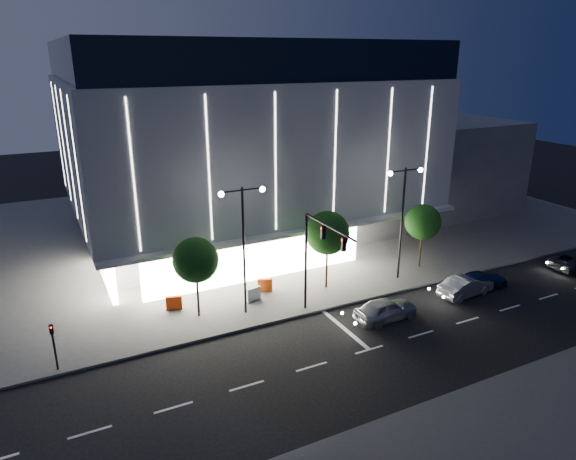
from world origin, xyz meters
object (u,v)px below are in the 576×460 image
(tree_right, at_px, (423,224))
(barrier_a, at_px, (174,303))
(car_third, at_px, (480,280))
(barrier_c, at_px, (265,285))
(car_fourth, at_px, (576,261))
(street_lamp_west, at_px, (243,233))
(street_lamp_east, at_px, (403,207))
(barrier_d, at_px, (253,294))
(tree_left, at_px, (196,262))
(traffic_mast, at_px, (317,249))
(tree_mid, at_px, (328,235))
(car_second, at_px, (466,286))
(car_lead, at_px, (386,309))

(tree_right, height_order, barrier_a, tree_right)
(car_third, relative_size, barrier_c, 4.18)
(car_fourth, bearing_deg, street_lamp_west, 78.76)
(car_third, bearing_deg, street_lamp_east, 47.80)
(car_fourth, xyz_separation_m, barrier_d, (-26.43, 6.30, -0.04))
(tree_left, height_order, barrier_d, tree_left)
(traffic_mast, distance_m, street_lamp_west, 4.89)
(street_lamp_west, height_order, tree_mid, street_lamp_west)
(tree_mid, xyz_separation_m, car_second, (8.65, -5.55, -3.59))
(traffic_mast, height_order, barrier_a, traffic_mast)
(barrier_d, bearing_deg, traffic_mast, -66.67)
(tree_left, distance_m, car_lead, 13.00)
(street_lamp_east, relative_size, car_third, 1.96)
(car_fourth, xyz_separation_m, barrier_c, (-25.05, 7.32, -0.04))
(car_third, height_order, car_fourth, car_fourth)
(tree_right, bearing_deg, tree_left, 180.00)
(tree_left, bearing_deg, car_third, -14.29)
(street_lamp_east, bearing_deg, tree_right, 18.63)
(street_lamp_west, bearing_deg, barrier_c, 43.56)
(car_lead, relative_size, car_second, 1.01)
(tree_right, relative_size, car_fourth, 1.10)
(barrier_c, bearing_deg, car_third, 0.89)
(street_lamp_east, height_order, barrier_d, street_lamp_east)
(traffic_mast, relative_size, street_lamp_west, 0.79)
(tree_mid, distance_m, barrier_d, 6.92)
(tree_mid, relative_size, car_lead, 1.35)
(tree_left, distance_m, barrier_c, 6.63)
(barrier_a, bearing_deg, street_lamp_west, -15.28)
(tree_left, relative_size, car_lead, 1.26)
(barrier_a, bearing_deg, car_lead, -15.13)
(barrier_c, bearing_deg, tree_left, -140.91)
(car_second, xyz_separation_m, car_fourth, (11.94, -0.36, -0.05))
(tree_left, distance_m, car_third, 21.39)
(street_lamp_west, relative_size, tree_mid, 1.46)
(street_lamp_east, relative_size, barrier_c, 8.18)
(street_lamp_east, distance_m, barrier_a, 18.25)
(car_third, relative_size, barrier_a, 4.18)
(barrier_d, bearing_deg, car_lead, -53.64)
(car_second, relative_size, barrier_d, 4.11)
(car_third, bearing_deg, car_lead, 95.12)
(tree_mid, xyz_separation_m, barrier_a, (-11.29, 1.58, -3.68))
(street_lamp_east, xyz_separation_m, car_fourth, (14.61, -4.89, -5.26))
(traffic_mast, xyz_separation_m, street_lamp_west, (-4.00, 2.66, 0.93))
(car_third, bearing_deg, tree_left, 76.50)
(tree_mid, xyz_separation_m, car_fourth, (20.58, -5.91, -3.64))
(barrier_a, bearing_deg, car_third, -1.28)
(street_lamp_east, height_order, tree_right, street_lamp_east)
(street_lamp_east, xyz_separation_m, tree_mid, (-5.97, 1.02, -1.62))
(street_lamp_west, relative_size, barrier_c, 8.18)
(tree_right, height_order, car_third, tree_right)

